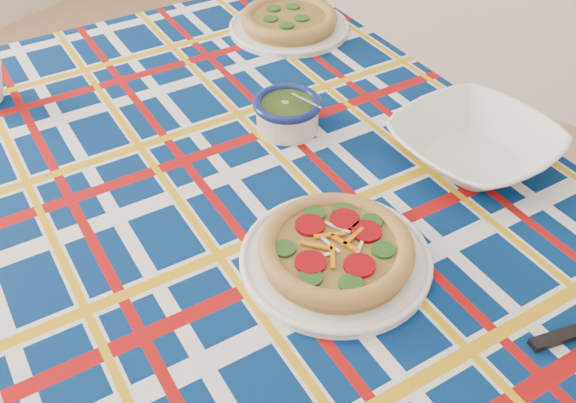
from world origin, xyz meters
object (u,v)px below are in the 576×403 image
Objects in this scene: dining_table at (279,224)px; main_focaccia_plate at (336,249)px; serving_bowl at (474,145)px; pesto_bowl at (287,111)px.

dining_table is 0.22m from main_focaccia_plate.
main_focaccia_plate is at bearing -100.55° from serving_bowl.
dining_table is 0.39m from serving_bowl.
main_focaccia_plate is 0.38m from pesto_bowl.
main_focaccia_plate is at bearing -43.24° from pesto_bowl.
pesto_bowl is at bearing 144.52° from dining_table.
pesto_bowl is at bearing -161.72° from serving_bowl.
pesto_bowl is at bearing 136.76° from main_focaccia_plate.
pesto_bowl is 0.47× the size of serving_bowl.
serving_bowl reaches higher than dining_table.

